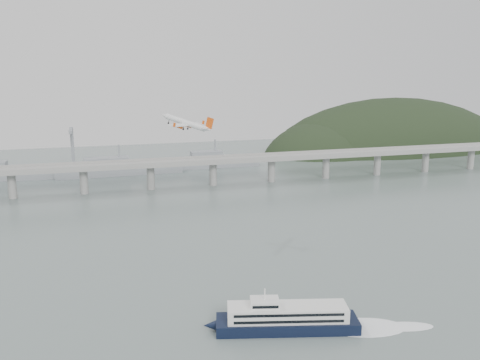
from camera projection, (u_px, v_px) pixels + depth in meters
name	position (u px, v px, depth m)	size (l,w,h in m)	color
ground	(276.00, 288.00, 218.69)	(900.00, 900.00, 0.00)	slate
bridge	(187.00, 165.00, 402.04)	(800.00, 22.00, 23.90)	gray
headland	(402.00, 164.00, 612.40)	(365.00, 155.00, 156.00)	black
ferry	(287.00, 318.00, 182.84)	(83.10, 29.87, 15.92)	black
airliner	(187.00, 123.00, 268.58)	(26.33, 25.34, 10.07)	white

